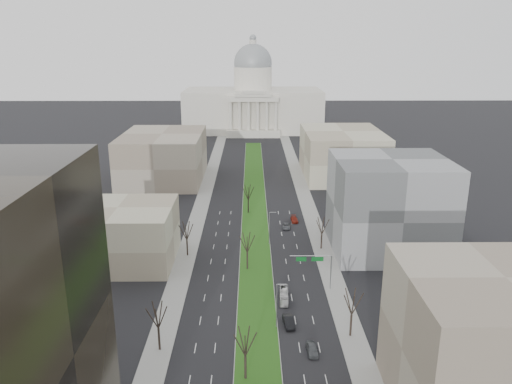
{
  "coord_description": "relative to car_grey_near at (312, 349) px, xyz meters",
  "views": [
    {
      "loc": [
        -0.93,
        -27.92,
        52.45
      ],
      "look_at": [
        0.31,
        108.29,
        10.57
      ],
      "focal_mm": 35.0,
      "sensor_mm": 36.0,
      "label": 1
    }
  ],
  "objects": [
    {
      "name": "ground",
      "position": [
        -9.55,
        73.1,
        -0.76
      ],
      "size": [
        600.0,
        600.0,
        0.0
      ],
      "primitive_type": "plane",
      "color": "black",
      "rests_on": "ground"
    },
    {
      "name": "building_far_right",
      "position": [
        25.45,
        118.1,
        8.24
      ],
      "size": [
        30.0,
        40.0,
        18.0
      ],
      "primitive_type": "cube",
      "color": "tan",
      "rests_on": "ground"
    },
    {
      "name": "tree_left_far",
      "position": [
        -26.75,
        41.1,
        6.08
      ],
      "size": [
        5.28,
        5.28,
        9.5
      ],
      "color": "black",
      "rests_on": "ground"
    },
    {
      "name": "tree_median_b",
      "position": [
        -11.55,
        33.1,
        6.24
      ],
      "size": [
        5.4,
        5.4,
        9.72
      ],
      "color": "black",
      "rests_on": "ground"
    },
    {
      "name": "car_black",
      "position": [
        -3.5,
        8.83,
        0.07
      ],
      "size": [
        2.35,
        5.21,
        1.66
      ],
      "primitive_type": "imported",
      "rotation": [
        0.0,
        0.0,
        0.12
      ],
      "color": "black",
      "rests_on": "ground"
    },
    {
      "name": "car_grey_near",
      "position": [
        0.0,
        0.0,
        0.0
      ],
      "size": [
        1.98,
        4.54,
        1.52
      ],
      "primitive_type": "imported",
      "rotation": [
        0.0,
        0.0,
        0.04
      ],
      "color": "#464A4D",
      "rests_on": "ground"
    },
    {
      "name": "car_red",
      "position": [
        2.29,
        65.5,
        -0.06
      ],
      "size": [
        2.17,
        4.89,
        1.4
      ],
      "primitive_type": "imported",
      "rotation": [
        0.0,
        0.0,
        0.04
      ],
      "color": "maroon",
      "rests_on": "ground"
    },
    {
      "name": "median",
      "position": [
        -9.55,
        72.08,
        -0.66
      ],
      "size": [
        8.0,
        222.03,
        0.2
      ],
      "color": "#999993",
      "rests_on": "ground"
    },
    {
      "name": "sidewalk_right",
      "position": [
        7.95,
        48.1,
        -0.69
      ],
      "size": [
        5.0,
        330.0,
        0.15
      ],
      "primitive_type": "cube",
      "color": "gray",
      "rests_on": "ground"
    },
    {
      "name": "building_grey_right",
      "position": [
        24.45,
        45.1,
        11.24
      ],
      "size": [
        28.0,
        26.0,
        24.0
      ],
      "primitive_type": "cube",
      "color": "slate",
      "rests_on": "ground"
    },
    {
      "name": "streetlamp_median_b",
      "position": [
        -5.79,
        8.1,
        4.05
      ],
      "size": [
        1.9,
        0.2,
        9.16
      ],
      "color": "gray",
      "rests_on": "ground"
    },
    {
      "name": "tree_median_a",
      "position": [
        -11.55,
        -6.9,
        6.24
      ],
      "size": [
        5.4,
        5.4,
        9.72
      ],
      "color": "black",
      "rests_on": "ground"
    },
    {
      "name": "mast_arm_signs",
      "position": [
        3.94,
        23.12,
        5.35
      ],
      "size": [
        9.12,
        0.24,
        8.09
      ],
      "color": "gray",
      "rests_on": "ground"
    },
    {
      "name": "tree_median_c",
      "position": [
        -11.55,
        73.1,
        6.24
      ],
      "size": [
        5.4,
        5.4,
        9.72
      ],
      "color": "black",
      "rests_on": "ground"
    },
    {
      "name": "tree_right_mid",
      "position": [
        7.65,
        5.1,
        6.39
      ],
      "size": [
        5.52,
        5.52,
        9.94
      ],
      "color": "black",
      "rests_on": "ground"
    },
    {
      "name": "building_beige_left",
      "position": [
        -42.55,
        38.1,
        6.24
      ],
      "size": [
        26.0,
        22.0,
        14.0
      ],
      "primitive_type": "cube",
      "color": "tan",
      "rests_on": "ground"
    },
    {
      "name": "box_van",
      "position": [
        -3.75,
        18.62,
        0.25
      ],
      "size": [
        2.09,
        7.32,
        2.02
      ],
      "primitive_type": "imported",
      "rotation": [
        0.0,
        0.0,
        -0.05
      ],
      "color": "silver",
      "rests_on": "ground"
    },
    {
      "name": "streetlamp_median_c",
      "position": [
        -5.79,
        48.1,
        4.05
      ],
      "size": [
        1.9,
        0.2,
        9.16
      ],
      "color": "gray",
      "rests_on": "ground"
    },
    {
      "name": "tree_right_far",
      "position": [
        7.65,
        45.1,
        5.77
      ],
      "size": [
        5.04,
        5.04,
        9.07
      ],
      "color": "black",
      "rests_on": "ground"
    },
    {
      "name": "capitol",
      "position": [
        -9.55,
        222.68,
        15.54
      ],
      "size": [
        80.0,
        46.0,
        55.0
      ],
      "color": "beige",
      "rests_on": "ground"
    },
    {
      "name": "tree_left_mid",
      "position": [
        -26.75,
        1.1,
        6.24
      ],
      "size": [
        5.4,
        5.4,
        9.72
      ],
      "color": "black",
      "rests_on": "ground"
    },
    {
      "name": "sidewalk_left",
      "position": [
        -27.05,
        48.1,
        -0.69
      ],
      "size": [
        5.0,
        330.0,
        0.15
      ],
      "primitive_type": "cube",
      "color": "gray",
      "rests_on": "ground"
    },
    {
      "name": "building_far_left",
      "position": [
        -44.55,
        113.1,
        8.24
      ],
      "size": [
        30.0,
        40.0,
        18.0
      ],
      "primitive_type": "cube",
      "color": "gray",
      "rests_on": "ground"
    },
    {
      "name": "building_tan_right",
      "position": [
        23.45,
        -14.9,
        10.24
      ],
      "size": [
        26.0,
        24.0,
        22.0
      ],
      "primitive_type": "cube",
      "color": "gray",
      "rests_on": "ground"
    },
    {
      "name": "car_grey_far",
      "position": [
        -0.45,
        60.05,
        -0.11
      ],
      "size": [
        2.53,
        4.84,
        1.3
      ],
      "primitive_type": "imported",
      "rotation": [
        0.0,
        0.0,
        -0.08
      ],
      "color": "#505358",
      "rests_on": "ground"
    }
  ]
}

